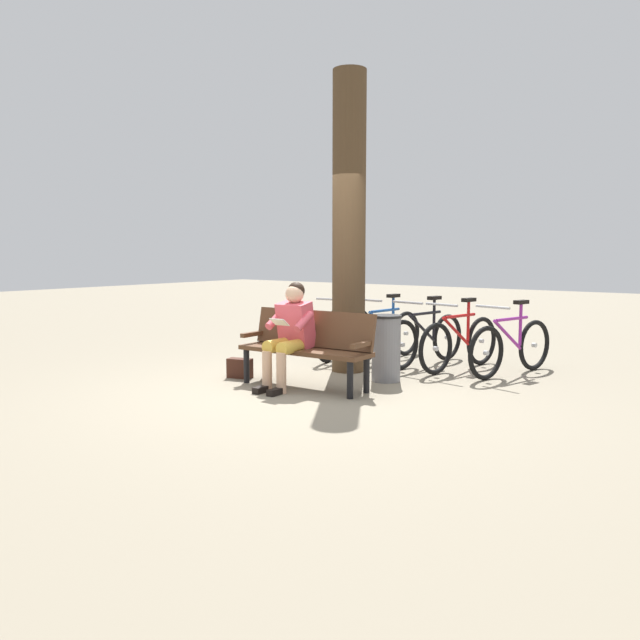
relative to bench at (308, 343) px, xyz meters
name	(u,v)px	position (x,y,z in m)	size (l,w,h in m)	color
ground_plane	(304,392)	(-0.13, 0.26, -0.51)	(40.00, 40.00, 0.00)	gray
bench	(308,343)	(0.00, 0.00, 0.00)	(1.62, 0.53, 0.87)	#51331E
person_reading	(290,330)	(0.13, 0.17, 0.16)	(0.50, 0.77, 1.20)	#D84C59
handbag	(240,368)	(0.98, 0.12, -0.39)	(0.30, 0.14, 0.24)	#3F1E14
tree_trunk	(349,224)	(0.17, -1.07, 1.39)	(0.42, 0.42, 3.79)	#4C3823
litter_bin	(386,348)	(-0.56, -0.80, -0.11)	(0.36, 0.36, 0.79)	slate
bicycle_green	(511,347)	(-1.62, -2.06, -0.15)	(0.58, 1.64, 0.94)	black
bicycle_red	(460,342)	(-0.95, -2.01, -0.15)	(0.50, 1.66, 0.94)	black
bicycle_orange	(426,339)	(-0.43, -2.06, -0.15)	(0.48, 1.67, 0.94)	black
bicycle_purple	(385,335)	(0.22, -2.09, -0.15)	(0.48, 1.68, 0.94)	black
bicycle_black	(345,333)	(0.80, -1.90, -0.15)	(0.48, 1.68, 0.94)	black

